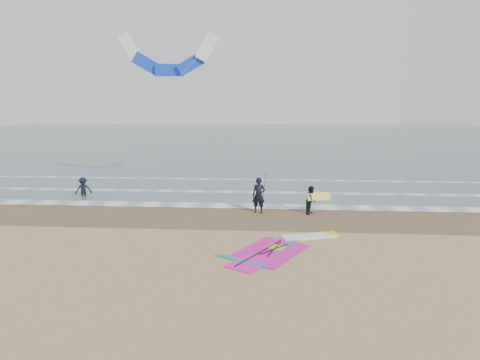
# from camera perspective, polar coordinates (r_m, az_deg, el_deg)

# --- Properties ---
(ground) EXTENTS (120.00, 120.00, 0.00)m
(ground) POSITION_cam_1_polar(r_m,az_deg,el_deg) (17.38, 1.11, -10.31)
(ground) COLOR tan
(ground) RESTS_ON ground
(sea_water) EXTENTS (120.00, 80.00, 0.02)m
(sea_water) POSITION_cam_1_polar(r_m,az_deg,el_deg) (64.50, 3.25, 5.28)
(sea_water) COLOR #47605E
(sea_water) RESTS_ON ground
(wet_sand_band) EXTENTS (120.00, 5.00, 0.01)m
(wet_sand_band) POSITION_cam_1_polar(r_m,az_deg,el_deg) (23.07, 1.86, -4.92)
(wet_sand_band) COLOR brown
(wet_sand_band) RESTS_ON ground
(foam_waterline) EXTENTS (120.00, 9.15, 0.02)m
(foam_waterline) POSITION_cam_1_polar(r_m,az_deg,el_deg) (27.36, 2.20, -2.34)
(foam_waterline) COLOR white
(foam_waterline) RESTS_ON ground
(windsurf_rig) EXTENTS (5.39, 5.10, 0.13)m
(windsurf_rig) POSITION_cam_1_polar(r_m,az_deg,el_deg) (18.47, 5.59, -8.94)
(windsurf_rig) COLOR white
(windsurf_rig) RESTS_ON ground
(person_standing) EXTENTS (0.80, 0.61, 1.99)m
(person_standing) POSITION_cam_1_polar(r_m,az_deg,el_deg) (23.62, 2.51, -2.07)
(person_standing) COLOR black
(person_standing) RESTS_ON ground
(person_walking) EXTENTS (0.85, 0.93, 1.56)m
(person_walking) POSITION_cam_1_polar(r_m,az_deg,el_deg) (23.82, 9.48, -2.63)
(person_walking) COLOR black
(person_walking) RESTS_ON ground
(person_wading) EXTENTS (1.21, 0.99, 1.63)m
(person_wading) POSITION_cam_1_polar(r_m,az_deg,el_deg) (29.29, -20.20, -0.56)
(person_wading) COLOR black
(person_wading) RESTS_ON ground
(held_pole) EXTENTS (0.17, 0.86, 1.82)m
(held_pole) POSITION_cam_1_polar(r_m,az_deg,el_deg) (23.51, 3.25, -0.97)
(held_pole) COLOR black
(held_pole) RESTS_ON ground
(carried_kiteboard) EXTENTS (1.30, 0.51, 0.39)m
(carried_kiteboard) POSITION_cam_1_polar(r_m,az_deg,el_deg) (23.71, 10.48, -2.21)
(carried_kiteboard) COLOR yellow
(carried_kiteboard) RESTS_ON ground
(surf_kite) EXTENTS (8.60, 3.15, 9.57)m
(surf_kite) POSITION_cam_1_polar(r_m,az_deg,el_deg) (29.94, -9.50, 15.65)
(surf_kite) COLOR white
(surf_kite) RESTS_ON ground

